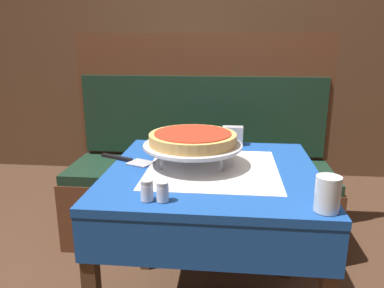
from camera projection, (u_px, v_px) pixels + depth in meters
dining_table_front at (212, 194)px, 1.53m from camera, size 0.84×0.84×0.73m
dining_table_rear at (183, 117)px, 3.08m from camera, size 0.72×0.72×0.74m
booth_bench at (200, 183)px, 2.37m from camera, size 1.62×0.53×1.27m
back_wall_panel at (224, 44)px, 3.34m from camera, size 6.00×0.04×2.40m
pizza_pan_stand at (193, 146)px, 1.52m from camera, size 0.40×0.40×0.09m
deep_dish_pizza at (193, 138)px, 1.51m from camera, size 0.35×0.35×0.05m
pizza_server at (127, 160)px, 1.60m from camera, size 0.25×0.15×0.01m
water_glass_near at (328, 194)px, 1.11m from camera, size 0.08×0.08×0.11m
salt_shaker at (147, 190)px, 1.19m from camera, size 0.04×0.04×0.07m
pepper_shaker at (163, 192)px, 1.19m from camera, size 0.04×0.04×0.06m
napkin_holder at (233, 135)px, 1.84m from camera, size 0.10×0.05×0.09m
condiment_caddy at (189, 101)px, 2.97m from camera, size 0.15×0.15×0.14m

